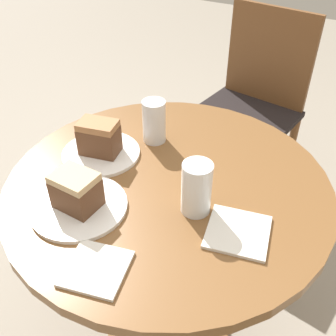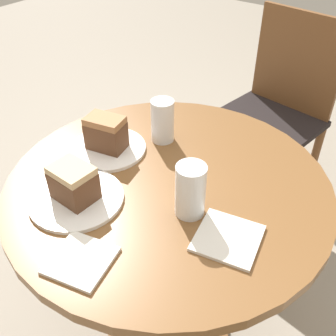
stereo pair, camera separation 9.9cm
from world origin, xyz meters
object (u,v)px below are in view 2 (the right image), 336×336
at_px(plate_far, 76,198).
at_px(glass_lemonade, 163,123).
at_px(cake_slice_near, 106,133).
at_px(cake_slice_far, 73,183).
at_px(glass_water, 190,193).
at_px(chair, 271,116).
at_px(plate_near, 108,148).

bearing_deg(plate_far, glass_lemonade, 88.35).
height_order(cake_slice_near, cake_slice_far, cake_slice_near).
height_order(plate_far, glass_water, glass_water).
bearing_deg(glass_water, cake_slice_far, -152.15).
relative_size(chair, plate_near, 4.11).
bearing_deg(cake_slice_near, glass_water, -12.23).
xyz_separation_m(chair, cake_slice_far, (-0.08, -1.03, 0.28)).
bearing_deg(cake_slice_near, cake_slice_far, -67.25).
bearing_deg(cake_slice_near, plate_near, -90.00).
xyz_separation_m(plate_far, cake_slice_near, (-0.08, 0.20, 0.05)).
xyz_separation_m(chair, plate_far, (-0.08, -1.03, 0.23)).
relative_size(plate_near, glass_lemonade, 1.72).
bearing_deg(cake_slice_near, glass_lemonade, 55.61).
relative_size(chair, cake_slice_far, 8.62).
distance_m(chair, cake_slice_near, 0.89).
relative_size(chair, plate_far, 3.89).
distance_m(chair, cake_slice_far, 1.07).
bearing_deg(plate_near, cake_slice_far, -67.25).
distance_m(plate_far, glass_water, 0.28).
relative_size(chair, cake_slice_near, 7.67).
distance_m(plate_near, cake_slice_far, 0.22).
height_order(cake_slice_near, glass_lemonade, glass_lemonade).
height_order(chair, glass_lemonade, chair).
bearing_deg(glass_lemonade, plate_near, -124.39).
xyz_separation_m(chair, cake_slice_near, (-0.17, -0.83, 0.28)).
relative_size(cake_slice_far, glass_water, 0.78).
bearing_deg(glass_lemonade, cake_slice_far, -91.65).
bearing_deg(plate_near, glass_water, -12.23).
bearing_deg(cake_slice_far, plate_near, 112.75).
distance_m(cake_slice_near, glass_water, 0.34).
bearing_deg(plate_far, plate_near, 112.75).
distance_m(plate_near, plate_far, 0.22).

